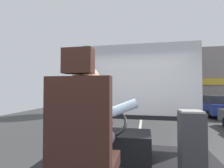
{
  "coord_description": "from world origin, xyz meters",
  "views": [
    {
      "loc": [
        0.23,
        -1.65,
        1.76
      ],
      "look_at": [
        -0.4,
        1.51,
        1.85
      ],
      "focal_mm": 26.57,
      "sensor_mm": 36.0,
      "label": 1
    }
  ],
  "objects_px": {
    "fare_box": "(191,143)",
    "parked_car_blue": "(215,105)",
    "bus_driver": "(88,124)",
    "driver_seat": "(83,151)",
    "steering_console": "(114,144)"
  },
  "relations": [
    {
      "from": "fare_box",
      "to": "parked_car_blue",
      "type": "relative_size",
      "value": 0.2
    },
    {
      "from": "parked_car_blue",
      "to": "steering_console",
      "type": "bearing_deg",
      "value": -117.7
    },
    {
      "from": "fare_box",
      "to": "parked_car_blue",
      "type": "bearing_deg",
      "value": 67.98
    },
    {
      "from": "fare_box",
      "to": "driver_seat",
      "type": "bearing_deg",
      "value": -136.33
    },
    {
      "from": "driver_seat",
      "to": "parked_car_blue",
      "type": "height_order",
      "value": "driver_seat"
    },
    {
      "from": "bus_driver",
      "to": "parked_car_blue",
      "type": "bearing_deg",
      "value": 64.98
    },
    {
      "from": "driver_seat",
      "to": "bus_driver",
      "type": "relative_size",
      "value": 1.65
    },
    {
      "from": "bus_driver",
      "to": "fare_box",
      "type": "relative_size",
      "value": 1.03
    },
    {
      "from": "bus_driver",
      "to": "driver_seat",
      "type": "bearing_deg",
      "value": -90.0
    },
    {
      "from": "driver_seat",
      "to": "steering_console",
      "type": "bearing_deg",
      "value": 90.0
    },
    {
      "from": "bus_driver",
      "to": "parked_car_blue",
      "type": "relative_size",
      "value": 0.2
    },
    {
      "from": "fare_box",
      "to": "parked_car_blue",
      "type": "xyz_separation_m",
      "value": [
        3.99,
        9.86,
        -0.42
      ]
    },
    {
      "from": "bus_driver",
      "to": "steering_console",
      "type": "bearing_deg",
      "value": 90.0
    },
    {
      "from": "bus_driver",
      "to": "parked_car_blue",
      "type": "xyz_separation_m",
      "value": [
        5.01,
        10.73,
        -0.79
      ]
    },
    {
      "from": "driver_seat",
      "to": "bus_driver",
      "type": "height_order",
      "value": "driver_seat"
    }
  ]
}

